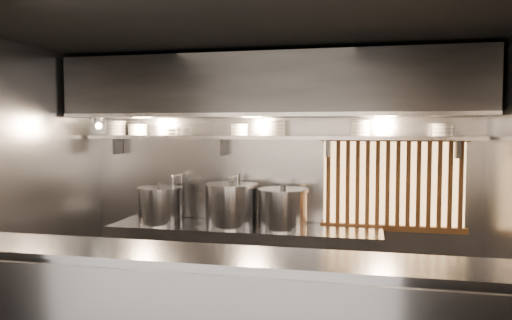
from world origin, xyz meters
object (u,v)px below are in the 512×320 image
at_px(heat_lamp, 97,121).
at_px(pendant_bulb, 263,130).
at_px(stock_pot_left, 160,205).
at_px(stock_pot_mid, 232,205).
at_px(stock_pot_right, 283,209).

bearing_deg(heat_lamp, pendant_bulb, 11.00).
height_order(heat_lamp, pendant_bulb, heat_lamp).
bearing_deg(stock_pot_left, pendant_bulb, 5.84).
relative_size(pendant_bulb, stock_pot_left, 0.33).
relative_size(heat_lamp, stock_pot_left, 0.61).
distance_m(pendant_bulb, stock_pot_left, 1.45).
xyz_separation_m(pendant_bulb, stock_pot_mid, (-0.34, -0.07, -0.83)).
xyz_separation_m(heat_lamp, stock_pot_left, (0.63, 0.23, -0.96)).
relative_size(heat_lamp, pendant_bulb, 1.87).
bearing_deg(stock_pot_left, stock_pot_right, 0.83).
xyz_separation_m(pendant_bulb, stock_pot_right, (0.25, -0.10, -0.84)).
bearing_deg(stock_pot_mid, pendant_bulb, 12.02).
bearing_deg(heat_lamp, stock_pot_mid, 10.77).
height_order(pendant_bulb, stock_pot_left, pendant_bulb).
bearing_deg(pendant_bulb, heat_lamp, -169.00).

